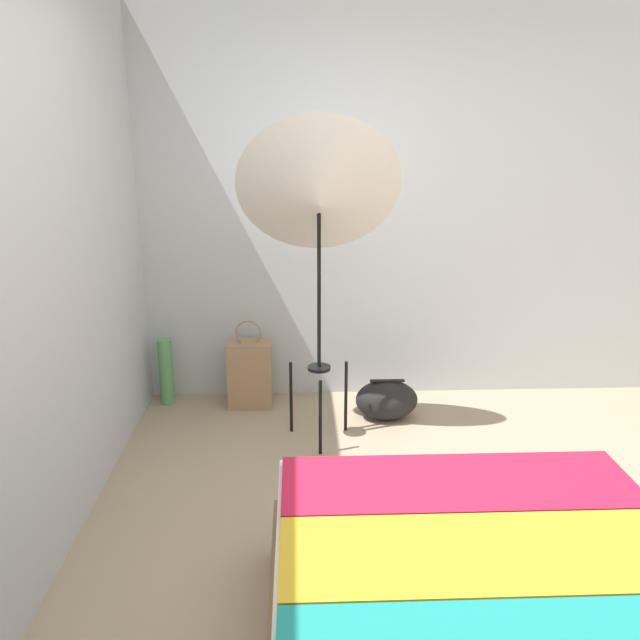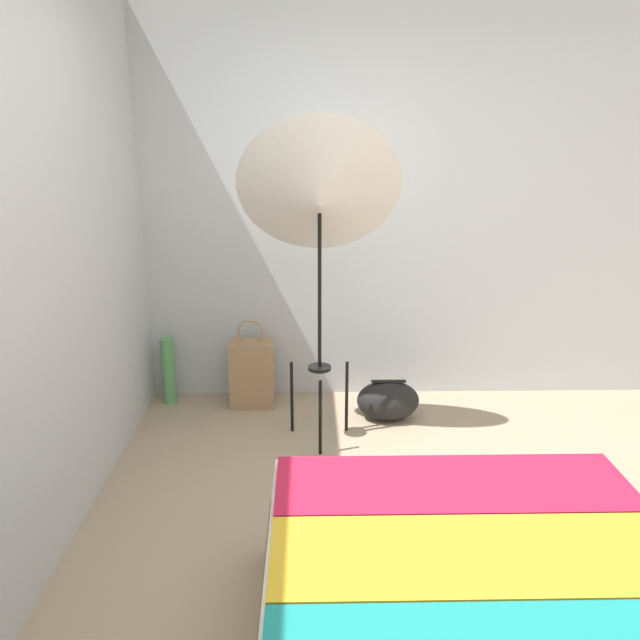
{
  "view_description": "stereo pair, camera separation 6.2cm",
  "coord_description": "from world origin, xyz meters",
  "px_view_note": "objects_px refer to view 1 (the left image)",
  "views": [
    {
      "loc": [
        -0.48,
        -2.05,
        1.8
      ],
      "look_at": [
        -0.35,
        1.25,
        0.81
      ],
      "focal_mm": 35.0,
      "sensor_mm": 36.0,
      "label": 1
    },
    {
      "loc": [
        -0.42,
        -2.05,
        1.8
      ],
      "look_at": [
        -0.35,
        1.25,
        0.81
      ],
      "focal_mm": 35.0,
      "sensor_mm": 36.0,
      "label": 2
    }
  ],
  "objects_px": {
    "duffel_bag": "(387,400)",
    "paper_roll": "(166,372)",
    "tote_bag": "(250,374)",
    "photo_umbrella": "(319,198)"
  },
  "relations": [
    {
      "from": "duffel_bag",
      "to": "paper_roll",
      "type": "xyz_separation_m",
      "value": [
        -1.48,
        0.3,
        0.1
      ]
    },
    {
      "from": "duffel_bag",
      "to": "paper_roll",
      "type": "height_order",
      "value": "paper_roll"
    },
    {
      "from": "tote_bag",
      "to": "paper_roll",
      "type": "xyz_separation_m",
      "value": [
        -0.57,
        0.06,
        -0.0
      ]
    },
    {
      "from": "photo_umbrella",
      "to": "tote_bag",
      "type": "bearing_deg",
      "value": 132.42
    },
    {
      "from": "paper_roll",
      "to": "duffel_bag",
      "type": "bearing_deg",
      "value": -11.4
    },
    {
      "from": "tote_bag",
      "to": "duffel_bag",
      "type": "xyz_separation_m",
      "value": [
        0.9,
        -0.24,
        -0.1
      ]
    },
    {
      "from": "tote_bag",
      "to": "duffel_bag",
      "type": "relative_size",
      "value": 1.51
    },
    {
      "from": "tote_bag",
      "to": "paper_roll",
      "type": "relative_size",
      "value": 1.31
    },
    {
      "from": "tote_bag",
      "to": "paper_roll",
      "type": "distance_m",
      "value": 0.58
    },
    {
      "from": "paper_roll",
      "to": "photo_umbrella",
      "type": "bearing_deg",
      "value": -28.35
    }
  ]
}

